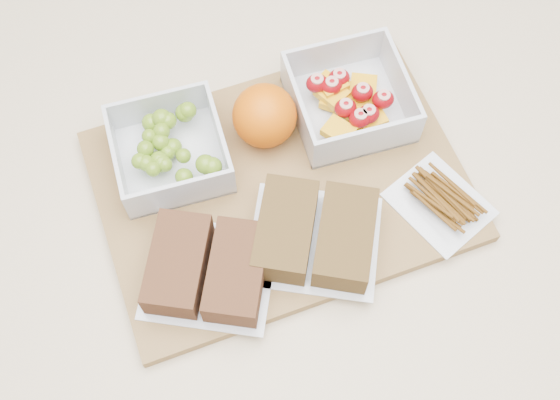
# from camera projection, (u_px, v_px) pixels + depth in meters

# --- Properties ---
(ground) EXTENTS (4.00, 4.00, 0.00)m
(ground) POSITION_uv_depth(u_px,v_px,m) (288.00, 369.00, 1.64)
(ground) COLOR gray
(ground) RESTS_ON ground
(counter) EXTENTS (1.20, 0.90, 0.90)m
(counter) POSITION_uv_depth(u_px,v_px,m) (291.00, 315.00, 1.23)
(counter) COLOR beige
(counter) RESTS_ON ground
(cutting_board) EXTENTS (0.44, 0.33, 0.02)m
(cutting_board) POSITION_uv_depth(u_px,v_px,m) (281.00, 186.00, 0.83)
(cutting_board) COLOR olive
(cutting_board) RESTS_ON counter
(grape_container) EXTENTS (0.13, 0.13, 0.05)m
(grape_container) POSITION_uv_depth(u_px,v_px,m) (170.00, 149.00, 0.82)
(grape_container) COLOR silver
(grape_container) RESTS_ON cutting_board
(fruit_container) EXTENTS (0.13, 0.13, 0.06)m
(fruit_container) POSITION_uv_depth(u_px,v_px,m) (349.00, 101.00, 0.85)
(fruit_container) COLOR silver
(fruit_container) RESTS_ON cutting_board
(orange) EXTENTS (0.08, 0.08, 0.08)m
(orange) POSITION_uv_depth(u_px,v_px,m) (265.00, 116.00, 0.82)
(orange) COLOR #E35F05
(orange) RESTS_ON cutting_board
(sandwich_bag_left) EXTENTS (0.18, 0.17, 0.04)m
(sandwich_bag_left) POSITION_uv_depth(u_px,v_px,m) (208.00, 268.00, 0.76)
(sandwich_bag_left) COLOR silver
(sandwich_bag_left) RESTS_ON cutting_board
(sandwich_bag_center) EXTENTS (0.18, 0.17, 0.04)m
(sandwich_bag_center) POSITION_uv_depth(u_px,v_px,m) (315.00, 234.00, 0.77)
(sandwich_bag_center) COLOR silver
(sandwich_bag_center) RESTS_ON cutting_board
(pretzel_bag) EXTENTS (0.12, 0.13, 0.02)m
(pretzel_bag) POSITION_uv_depth(u_px,v_px,m) (441.00, 200.00, 0.80)
(pretzel_bag) COLOR silver
(pretzel_bag) RESTS_ON cutting_board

